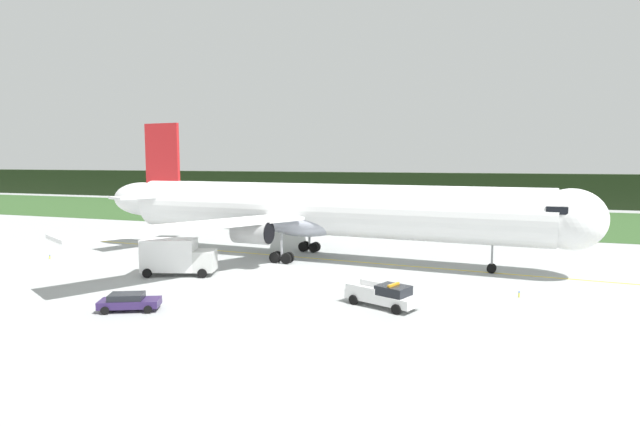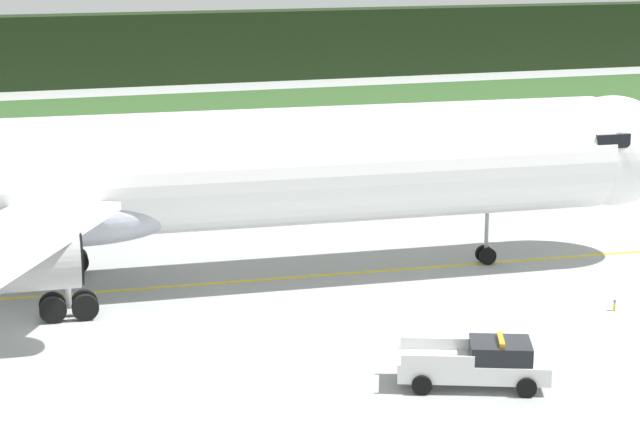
# 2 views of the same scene
# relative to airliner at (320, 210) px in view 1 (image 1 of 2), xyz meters

# --- Properties ---
(ground) EXTENTS (320.00, 320.00, 0.00)m
(ground) POSITION_rel_airliner_xyz_m (-3.40, -4.74, -5.55)
(ground) COLOR #9DA0A0
(grass_verge) EXTENTS (320.00, 45.02, 0.04)m
(grass_verge) POSITION_rel_airliner_xyz_m (-3.40, 45.67, -5.53)
(grass_verge) COLOR #2D4E24
(grass_verge) RESTS_ON ground
(distant_tree_line) EXTENTS (288.00, 4.83, 7.97)m
(distant_tree_line) POSITION_rel_airliner_xyz_m (-3.40, 77.55, -1.57)
(distant_tree_line) COLOR black
(distant_tree_line) RESTS_ON ground
(taxiway_centerline_main) EXTENTS (75.94, 5.15, 0.01)m
(taxiway_centerline_main) POSITION_rel_airliner_xyz_m (0.42, -0.03, -5.55)
(taxiway_centerline_main) COLOR yellow
(taxiway_centerline_main) RESTS_ON ground
(airliner) EXTENTS (58.41, 49.78, 15.80)m
(airliner) POSITION_rel_airliner_xyz_m (0.00, 0.00, 0.00)
(airliner) COLOR white
(airliner) RESTS_ON ground
(ops_pickup_truck) EXTENTS (6.04, 3.98, 1.94)m
(ops_pickup_truck) POSITION_rel_airliner_xyz_m (10.77, -16.25, -4.65)
(ops_pickup_truck) COLOR silver
(ops_pickup_truck) RESTS_ON ground
(catering_truck) EXTENTS (7.38, 4.45, 3.71)m
(catering_truck) POSITION_rel_airliner_xyz_m (-10.56, -12.23, -3.69)
(catering_truck) COLOR silver
(catering_truck) RESTS_ON ground
(staff_car) EXTENTS (4.68, 3.41, 1.30)m
(staff_car) POSITION_rel_airliner_xyz_m (-7.00, -23.35, -4.85)
(staff_car) COLOR #2E1F4E
(staff_car) RESTS_ON ground
(apron_cone) EXTENTS (0.53, 0.53, 0.67)m
(apron_cone) POSITION_rel_airliner_xyz_m (11.11, -13.19, -5.23)
(apron_cone) COLOR black
(apron_cone) RESTS_ON ground
(taxiway_edge_light_east) EXTENTS (0.12, 0.12, 0.51)m
(taxiway_edge_light_east) POSITION_rel_airliner_xyz_m (20.62, -10.03, -5.28)
(taxiway_edge_light_east) COLOR yellow
(taxiway_edge_light_east) RESTS_ON ground
(taxiway_edge_light_west) EXTENTS (0.12, 0.12, 0.49)m
(taxiway_edge_light_west) POSITION_rel_airliner_xyz_m (-28.96, -10.03, -5.29)
(taxiway_edge_light_west) COLOR yellow
(taxiway_edge_light_west) RESTS_ON ground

